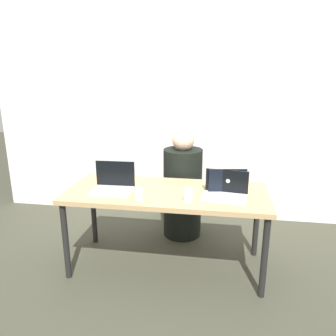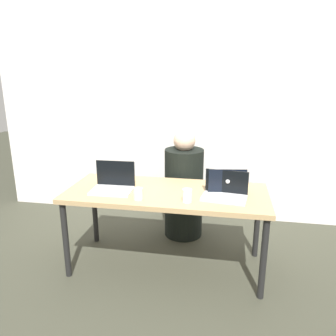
# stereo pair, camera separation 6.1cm
# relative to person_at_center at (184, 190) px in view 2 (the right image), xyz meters

# --- Properties ---
(ground_plane) EXTENTS (12.00, 12.00, 0.00)m
(ground_plane) POSITION_rel_person_at_center_xyz_m (-0.06, -0.62, -0.50)
(ground_plane) COLOR #393A2D
(back_wall) EXTENTS (4.50, 0.10, 2.45)m
(back_wall) POSITION_rel_person_at_center_xyz_m (-0.06, 0.55, 0.72)
(back_wall) COLOR silver
(back_wall) RESTS_ON ground
(desk) EXTENTS (1.68, 0.71, 0.71)m
(desk) POSITION_rel_person_at_center_xyz_m (-0.06, -0.62, 0.14)
(desk) COLOR tan
(desk) RESTS_ON ground
(person_at_center) EXTENTS (0.39, 0.39, 1.13)m
(person_at_center) POSITION_rel_person_at_center_xyz_m (0.00, 0.00, 0.00)
(person_at_center) COLOR black
(person_at_center) RESTS_ON ground
(laptop_front_left) EXTENTS (0.34, 0.28, 0.23)m
(laptop_front_left) POSITION_rel_person_at_center_xyz_m (-0.51, -0.68, 0.26)
(laptop_front_left) COLOR silver
(laptop_front_left) RESTS_ON desk
(laptop_back_right) EXTENTS (0.34, 0.27, 0.21)m
(laptop_back_right) POSITION_rel_person_at_center_xyz_m (0.42, -0.53, 0.25)
(laptop_back_right) COLOR #3B373B
(laptop_back_right) RESTS_ON desk
(laptop_front_right) EXTENTS (0.37, 0.26, 0.20)m
(laptop_front_right) POSITION_rel_person_at_center_xyz_m (0.42, -0.68, 0.25)
(laptop_front_right) COLOR silver
(laptop_front_right) RESTS_ON desk
(water_glass_left) EXTENTS (0.07, 0.07, 0.09)m
(water_glass_left) POSITION_rel_person_at_center_xyz_m (-0.25, -0.85, 0.25)
(water_glass_left) COLOR silver
(water_glass_left) RESTS_ON desk
(water_glass_right) EXTENTS (0.07, 0.07, 0.10)m
(water_glass_right) POSITION_rel_person_at_center_xyz_m (0.14, -0.83, 0.25)
(water_glass_right) COLOR white
(water_glass_right) RESTS_ON desk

